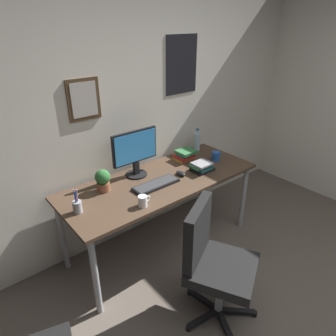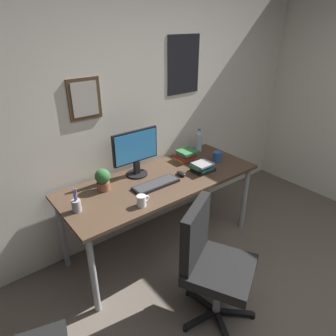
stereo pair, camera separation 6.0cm
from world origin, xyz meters
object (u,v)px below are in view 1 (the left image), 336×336
(keyboard, at_px, (156,184))
(book_stack_left, at_px, (202,167))
(computer_mouse, at_px, (181,173))
(monitor, at_px, (135,151))
(water_bottle, at_px, (197,141))
(book_stack_right, at_px, (185,155))
(potted_plant, at_px, (103,180))
(coffee_mug_far, at_px, (216,156))
(pen_cup, at_px, (77,206))
(office_chair, at_px, (213,259))
(coffee_mug_near, at_px, (143,201))

(keyboard, distance_m, book_stack_left, 0.52)
(computer_mouse, xyz_separation_m, book_stack_left, (0.21, -0.06, 0.03))
(monitor, bearing_deg, water_bottle, 4.12)
(keyboard, relative_size, book_stack_right, 2.01)
(computer_mouse, height_order, water_bottle, water_bottle)
(computer_mouse, height_order, potted_plant, potted_plant)
(monitor, height_order, book_stack_left, monitor)
(book_stack_right, bearing_deg, coffee_mug_far, -42.57)
(water_bottle, height_order, pen_cup, water_bottle)
(pen_cup, distance_m, book_stack_left, 1.22)
(water_bottle, height_order, potted_plant, water_bottle)
(potted_plant, distance_m, pen_cup, 0.36)
(monitor, distance_m, book_stack_left, 0.66)
(water_bottle, bearing_deg, computer_mouse, -148.13)
(potted_plant, bearing_deg, coffee_mug_far, -8.93)
(water_bottle, distance_m, book_stack_right, 0.29)
(office_chair, relative_size, coffee_mug_near, 8.53)
(keyboard, bearing_deg, water_bottle, 22.39)
(water_bottle, relative_size, coffee_mug_near, 2.27)
(potted_plant, bearing_deg, keyboard, -29.18)
(computer_mouse, distance_m, water_bottle, 0.63)
(computer_mouse, bearing_deg, office_chair, -116.41)
(computer_mouse, distance_m, coffee_mug_near, 0.61)
(keyboard, xyz_separation_m, book_stack_right, (0.57, 0.25, 0.04))
(pen_cup, bearing_deg, computer_mouse, -2.40)
(coffee_mug_near, distance_m, coffee_mug_far, 1.10)
(monitor, distance_m, potted_plant, 0.40)
(computer_mouse, distance_m, coffee_mug_far, 0.50)
(coffee_mug_near, bearing_deg, coffee_mug_far, 11.59)
(monitor, height_order, potted_plant, monitor)
(keyboard, bearing_deg, coffee_mug_far, 2.26)
(water_bottle, xyz_separation_m, book_stack_left, (-0.32, -0.39, -0.06))
(pen_cup, bearing_deg, monitor, 18.39)
(office_chair, bearing_deg, coffee_mug_far, 42.09)
(coffee_mug_near, bearing_deg, book_stack_right, 27.28)
(coffee_mug_near, xyz_separation_m, book_stack_left, (0.79, 0.14, 0.00))
(office_chair, distance_m, book_stack_right, 1.25)
(office_chair, height_order, computer_mouse, office_chair)
(keyboard, bearing_deg, pen_cup, 175.64)
(office_chair, bearing_deg, keyboard, 83.28)
(keyboard, xyz_separation_m, coffee_mug_far, (0.80, 0.03, 0.03))
(office_chair, height_order, book_stack_right, office_chair)
(office_chair, height_order, monitor, monitor)
(book_stack_left, bearing_deg, office_chair, -129.78)
(potted_plant, bearing_deg, coffee_mug_near, -73.84)
(computer_mouse, relative_size, water_bottle, 0.44)
(keyboard, xyz_separation_m, potted_plant, (-0.39, 0.22, 0.09))
(pen_cup, xyz_separation_m, book_stack_left, (1.22, -0.10, -0.01))
(keyboard, relative_size, computer_mouse, 3.91)
(book_stack_right, bearing_deg, book_stack_left, -100.72)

